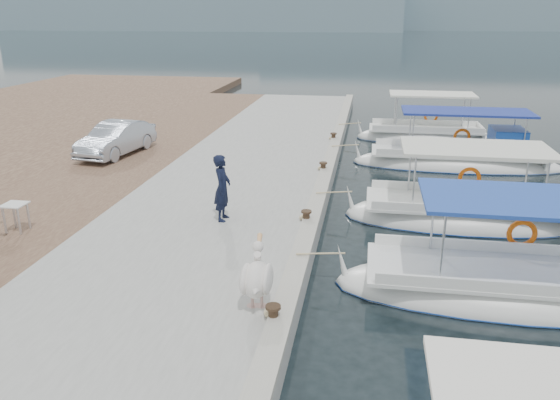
# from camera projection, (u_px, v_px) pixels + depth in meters

# --- Properties ---
(ground) EXTENTS (400.00, 400.00, 0.00)m
(ground) POSITION_uv_depth(u_px,v_px,m) (313.00, 265.00, 13.17)
(ground) COLOR black
(ground) RESTS_ON ground
(concrete_quay) EXTENTS (6.00, 40.00, 0.50)m
(concrete_quay) POSITION_uv_depth(u_px,v_px,m) (240.00, 187.00, 18.22)
(concrete_quay) COLOR gray
(concrete_quay) RESTS_ON ground
(quay_curb) EXTENTS (0.44, 40.00, 0.12)m
(quay_curb) POSITION_uv_depth(u_px,v_px,m) (323.00, 182.00, 17.69)
(quay_curb) COLOR #9E9A8C
(quay_curb) RESTS_ON concrete_quay
(cobblestone_strip) EXTENTS (4.00, 40.00, 0.50)m
(cobblestone_strip) POSITION_uv_depth(u_px,v_px,m) (100.00, 180.00, 18.99)
(cobblestone_strip) COLOR brown
(cobblestone_strip) RESTS_ON ground
(distant_hills) EXTENTS (330.00, 60.00, 18.00)m
(distant_hills) POSITION_uv_depth(u_px,v_px,m) (457.00, 8.00, 194.16)
(distant_hills) COLOR gray
(distant_hills) RESTS_ON ground
(fishing_caique_b) EXTENTS (7.69, 2.52, 2.83)m
(fishing_caique_b) POSITION_uv_depth(u_px,v_px,m) (515.00, 291.00, 11.64)
(fishing_caique_b) COLOR white
(fishing_caique_b) RESTS_ON ground
(fishing_caique_c) EXTENTS (6.77, 2.51, 2.83)m
(fishing_caique_c) POSITION_uv_depth(u_px,v_px,m) (462.00, 217.00, 15.86)
(fishing_caique_c) COLOR white
(fishing_caique_c) RESTS_ON ground
(fishing_caique_d) EXTENTS (8.07, 2.24, 2.83)m
(fishing_caique_d) POSITION_uv_depth(u_px,v_px,m) (459.00, 162.00, 21.49)
(fishing_caique_d) COLOR white
(fishing_caique_d) RESTS_ON ground
(fishing_caique_e) EXTENTS (6.46, 2.20, 2.83)m
(fishing_caique_e) POSITION_uv_depth(u_px,v_px,m) (425.00, 138.00, 26.00)
(fishing_caique_e) COLOR white
(fishing_caique_e) RESTS_ON ground
(mooring_bollards) EXTENTS (0.28, 20.28, 0.33)m
(mooring_bollards) POSITION_uv_depth(u_px,v_px,m) (306.00, 215.00, 14.40)
(mooring_bollards) COLOR black
(mooring_bollards) RESTS_ON concrete_quay
(pelican) EXTENTS (0.62, 1.51, 1.17)m
(pelican) POSITION_uv_depth(u_px,v_px,m) (257.00, 277.00, 10.13)
(pelican) COLOR tan
(pelican) RESTS_ON concrete_quay
(fisherman) EXTENTS (0.43, 0.65, 1.79)m
(fisherman) POSITION_uv_depth(u_px,v_px,m) (222.00, 188.00, 14.37)
(fisherman) COLOR black
(fisherman) RESTS_ON concrete_quay
(parked_car) EXTENTS (1.88, 4.00, 1.27)m
(parked_car) POSITION_uv_depth(u_px,v_px,m) (116.00, 139.00, 21.21)
(parked_car) COLOR #A2ABB9
(parked_car) RESTS_ON cobblestone_strip
(folding_table) EXTENTS (0.55, 0.55, 0.73)m
(folding_table) POSITION_uv_depth(u_px,v_px,m) (15.00, 212.00, 13.71)
(folding_table) COLOR silver
(folding_table) RESTS_ON cobblestone_strip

